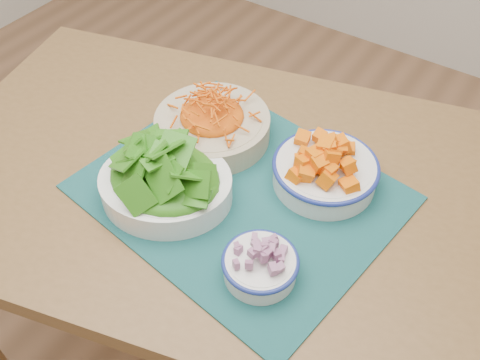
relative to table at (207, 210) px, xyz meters
The scene contains 6 objects.
table is the anchor object (origin of this frame).
placemat 0.14m from the table, ahead, with size 0.52×0.43×0.00m, color #0C3133.
carrot_bowl 0.18m from the table, 115.63° to the left, with size 0.25×0.25×0.08m.
squash_bowl 0.27m from the table, 25.70° to the left, with size 0.19×0.19×0.09m.
lettuce_bowl 0.19m from the table, 98.73° to the right, with size 0.29×0.28×0.11m.
onion_bowl 0.29m from the table, 33.03° to the right, with size 0.13×0.13×0.06m.
Camera 1 is at (0.65, -0.30, 1.47)m, focal length 40.00 mm.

